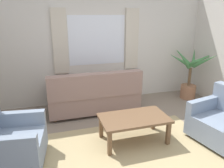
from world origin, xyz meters
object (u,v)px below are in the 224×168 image
object	(u,v)px
armchair_left	(8,142)
coffee_table	(134,120)
couch	(94,96)
potted_plant	(190,76)

from	to	relation	value
armchair_left	coffee_table	world-z (taller)	armchair_left
couch	potted_plant	bearing A→B (deg)	-177.62
couch	potted_plant	size ratio (longest dim) A/B	1.55
armchair_left	coffee_table	xyz separation A→B (m)	(1.88, 0.06, 0.03)
armchair_left	potted_plant	bearing A→B (deg)	-61.99
coffee_table	potted_plant	xyz separation A→B (m)	(2.05, 1.41, 0.19)
armchair_left	couch	bearing A→B (deg)	-40.19
coffee_table	potted_plant	distance (m)	2.50
couch	armchair_left	bearing A→B (deg)	42.30
potted_plant	armchair_left	bearing A→B (deg)	-159.50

